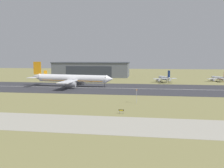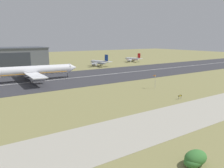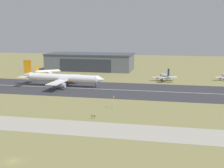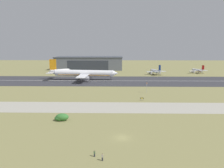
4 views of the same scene
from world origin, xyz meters
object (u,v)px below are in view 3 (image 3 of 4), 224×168
at_px(windsock_pole, 114,97).
at_px(airplane_parked_centre, 48,72).
at_px(airplane_landing, 63,78).
at_px(airplane_parked_east, 165,76).
at_px(runway_sign, 93,116).

bearing_deg(windsock_pole, airplane_parked_centre, 128.16).
bearing_deg(airplane_parked_centre, airplane_landing, -56.65).
bearing_deg(airplane_parked_east, runway_sign, -103.37).
height_order(airplane_landing, airplane_parked_centre, airplane_landing).
relative_size(airplane_landing, airplane_parked_east, 2.76).
bearing_deg(airplane_parked_centre, runway_sign, -58.51).
bearing_deg(airplane_landing, airplane_parked_centre, 123.35).
height_order(airplane_parked_centre, airplane_parked_east, airplane_parked_east).
height_order(airplane_parked_centre, windsock_pole, airplane_parked_centre).
bearing_deg(runway_sign, windsock_pole, 75.70).
xyz_separation_m(airplane_landing, airplane_parked_centre, (-30.00, 45.57, -2.66)).
distance_m(airplane_landing, airplane_parked_centre, 54.63).
distance_m(airplane_parked_centre, windsock_pole, 119.32).
bearing_deg(airplane_landing, runway_sign, -59.82).
height_order(airplane_landing, windsock_pole, airplane_landing).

